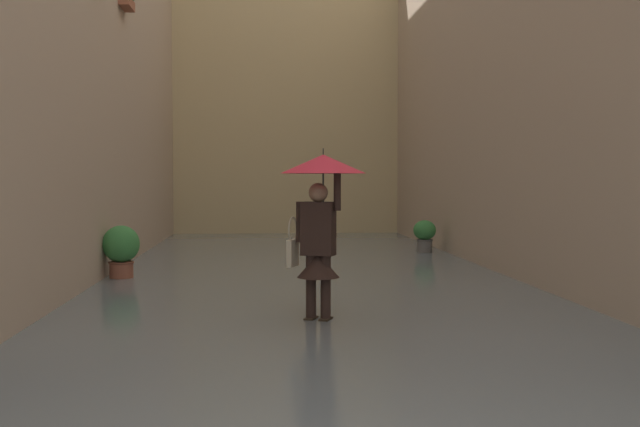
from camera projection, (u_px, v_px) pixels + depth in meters
ground_plane at (308, 283)px, 12.55m from camera, size 60.00×60.00×0.00m
flood_water at (308, 281)px, 12.55m from camera, size 7.57×26.84×0.08m
building_facade_far at (285, 84)px, 23.61m from camera, size 10.37×1.80×9.35m
person_wading at (321, 202)px, 8.83m from camera, size 1.00×1.00×2.08m
potted_plant_mid_left at (425, 235)px, 17.02m from camera, size 0.51×0.51×0.80m
potted_plant_near_right at (121, 249)px, 12.62m from camera, size 0.61×0.61×0.95m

